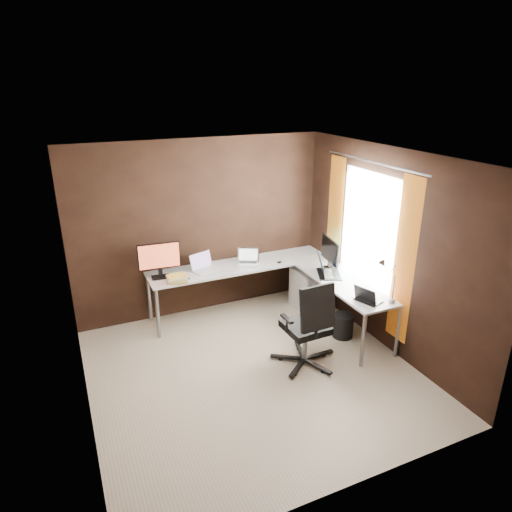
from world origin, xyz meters
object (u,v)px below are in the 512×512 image
at_px(laptop_black_big, 326,271).
at_px(office_chair, 307,341).
at_px(wastebasket, 343,326).
at_px(drawer_pedestal, 309,290).
at_px(monitor_left, 159,258).
at_px(laptop_white, 204,266).
at_px(laptop_silver, 248,260).
at_px(laptop_black_small, 367,298).
at_px(desk_lamp, 387,276).
at_px(monitor_right, 330,252).
at_px(book_stack, 177,279).

relative_size(laptop_black_big, office_chair, 0.46).
relative_size(office_chair, wastebasket, 3.50).
distance_m(drawer_pedestal, office_chair, 1.47).
distance_m(monitor_left, wastebasket, 2.60).
height_order(laptop_white, laptop_silver, laptop_white).
distance_m(drawer_pedestal, laptop_black_big, 0.67).
distance_m(laptop_black_small, office_chair, 0.88).
xyz_separation_m(laptop_silver, desk_lamp, (1.00, -1.80, 0.29)).
distance_m(drawer_pedestal, laptop_silver, 1.03).
relative_size(monitor_right, laptop_silver, 1.45).
height_order(laptop_silver, desk_lamp, desk_lamp).
bearing_deg(laptop_silver, monitor_left, -153.23).
distance_m(monitor_right, office_chair, 1.45).
xyz_separation_m(monitor_left, laptop_white, (0.61, 0.01, -0.22)).
relative_size(laptop_black_small, book_stack, 1.13).
xyz_separation_m(monitor_left, wastebasket, (2.10, -1.28, -0.84)).
bearing_deg(monitor_left, book_stack, -50.27).
relative_size(monitor_left, laptop_silver, 1.49).
bearing_deg(book_stack, laptop_white, 28.13).
xyz_separation_m(laptop_black_small, book_stack, (-1.92, 1.50, -0.00)).
xyz_separation_m(drawer_pedestal, book_stack, (-1.94, 0.15, 0.47)).
relative_size(desk_lamp, wastebasket, 1.70).
distance_m(monitor_right, book_stack, 2.12).
height_order(laptop_white, desk_lamp, desk_lamp).
height_order(laptop_black_small, office_chair, office_chair).
distance_m(monitor_left, laptop_white, 0.65).
bearing_deg(laptop_silver, wastebasket, -28.98).
bearing_deg(laptop_black_small, laptop_silver, 7.27).
xyz_separation_m(laptop_white, laptop_black_small, (1.47, -1.73, -0.01)).
distance_m(monitor_right, wastebasket, 1.02).
bearing_deg(laptop_white, wastebasket, -60.31).
height_order(drawer_pedestal, monitor_right, monitor_right).
distance_m(laptop_black_big, laptop_black_small, 0.88).
distance_m(monitor_left, monitor_right, 2.32).
distance_m(laptop_black_small, desk_lamp, 0.36).
relative_size(monitor_left, office_chair, 0.51).
distance_m(desk_lamp, office_chair, 1.21).
bearing_deg(office_chair, laptop_white, 111.99).
distance_m(drawer_pedestal, desk_lamp, 1.64).
relative_size(monitor_left, desk_lamp, 1.04).
height_order(laptop_white, laptop_black_small, laptop_white).
bearing_deg(drawer_pedestal, office_chair, -121.58).
relative_size(laptop_silver, office_chair, 0.34).
bearing_deg(monitor_right, drawer_pedestal, 31.33).
bearing_deg(laptop_black_small, desk_lamp, -134.02).
distance_m(laptop_silver, desk_lamp, 2.08).
xyz_separation_m(laptop_white, laptop_silver, (0.66, -0.02, -0.00)).
distance_m(book_stack, wastebasket, 2.28).
bearing_deg(book_stack, drawer_pedestal, -4.42).
distance_m(laptop_white, desk_lamp, 2.48).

